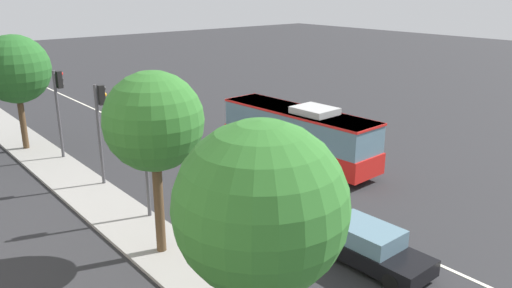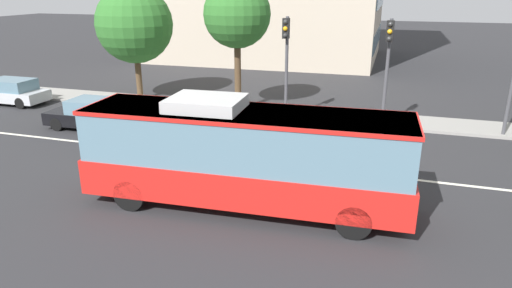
# 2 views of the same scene
# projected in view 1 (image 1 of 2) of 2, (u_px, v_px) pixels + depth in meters

# --- Properties ---
(ground_plane) EXTENTS (160.00, 160.00, 0.00)m
(ground_plane) POSITION_uv_depth(u_px,v_px,m) (268.00, 188.00, 25.43)
(ground_plane) COLOR #28282B
(sidewalk_kerb) EXTENTS (80.00, 2.58, 0.14)m
(sidewalk_kerb) POSITION_uv_depth(u_px,v_px,m) (136.00, 229.00, 20.99)
(sidewalk_kerb) COLOR gray
(sidewalk_kerb) RESTS_ON ground_plane
(lane_centre_line) EXTENTS (76.00, 0.16, 0.01)m
(lane_centre_line) POSITION_uv_depth(u_px,v_px,m) (268.00, 188.00, 25.43)
(lane_centre_line) COLOR silver
(lane_centre_line) RESTS_ON ground_plane
(transit_bus) EXTENTS (10.11, 2.98, 3.46)m
(transit_bus) POSITION_uv_depth(u_px,v_px,m) (298.00, 132.00, 28.47)
(transit_bus) COLOR red
(transit_bus) RESTS_ON ground_plane
(sedan_black) EXTENTS (4.54, 1.89, 1.46)m
(sedan_black) POSITION_uv_depth(u_px,v_px,m) (368.00, 246.00, 18.31)
(sedan_black) COLOR black
(sedan_black) RESTS_ON ground_plane
(sedan_black_ahead) EXTENTS (4.51, 1.84, 1.46)m
(sedan_black_ahead) POSITION_uv_depth(u_px,v_px,m) (167.00, 118.00, 35.89)
(sedan_black_ahead) COLOR black
(sedan_black_ahead) RESTS_ON ground_plane
(traffic_light_near_corner) EXTENTS (0.34, 0.62, 5.20)m
(traffic_light_near_corner) POSITION_uv_depth(u_px,v_px,m) (101.00, 117.00, 24.74)
(traffic_light_near_corner) COLOR #47474C
(traffic_light_near_corner) RESTS_ON ground_plane
(traffic_light_mid_block) EXTENTS (0.35, 0.62, 5.20)m
(traffic_light_mid_block) POSITION_uv_depth(u_px,v_px,m) (59.00, 99.00, 28.66)
(traffic_light_mid_block) COLOR #47474C
(traffic_light_mid_block) RESTS_ON ground_plane
(traffic_light_far_corner) EXTENTS (0.32, 0.62, 5.20)m
(traffic_light_far_corner) POSITION_uv_depth(u_px,v_px,m) (148.00, 140.00, 21.15)
(traffic_light_far_corner) COLOR #47474C
(traffic_light_far_corner) RESTS_ON ground_plane
(street_tree_kerbside_left) EXTENTS (4.49, 4.49, 6.70)m
(street_tree_kerbside_left) POSITION_uv_depth(u_px,v_px,m) (261.00, 208.00, 12.64)
(street_tree_kerbside_left) COLOR #4C3823
(street_tree_kerbside_left) RESTS_ON ground_plane
(street_tree_kerbside_centre) EXTENTS (4.04, 4.04, 7.03)m
(street_tree_kerbside_centre) POSITION_uv_depth(u_px,v_px,m) (15.00, 69.00, 29.72)
(street_tree_kerbside_centre) COLOR #4C3823
(street_tree_kerbside_centre) RESTS_ON ground_plane
(street_tree_kerbside_right) EXTENTS (3.57, 3.57, 6.98)m
(street_tree_kerbside_right) POSITION_uv_depth(u_px,v_px,m) (154.00, 122.00, 17.70)
(street_tree_kerbside_right) COLOR #4C3823
(street_tree_kerbside_right) RESTS_ON ground_plane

